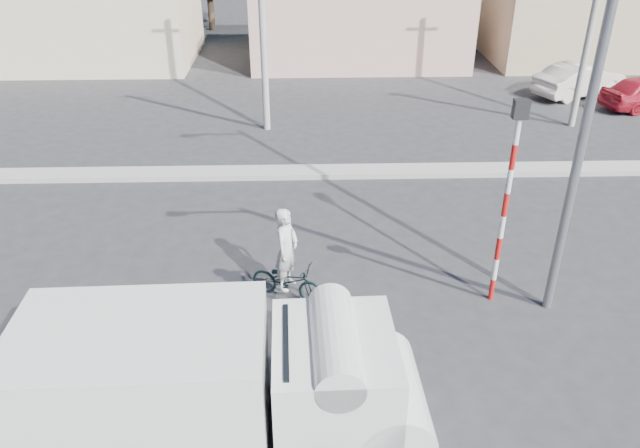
{
  "coord_description": "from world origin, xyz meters",
  "views": [
    {
      "loc": [
        -0.75,
        -9.21,
        7.79
      ],
      "look_at": [
        -0.39,
        2.54,
        1.3
      ],
      "focal_mm": 35.0,
      "sensor_mm": 36.0,
      "label": 1
    }
  ],
  "objects_px": {
    "cyclist": "(287,261)",
    "traffic_pole": "(508,189)",
    "truck": "(224,386)",
    "streetlight": "(588,70)",
    "car_cream": "(580,80)",
    "bicycle": "(288,281)"
  },
  "relations": [
    {
      "from": "cyclist",
      "to": "traffic_pole",
      "type": "bearing_deg",
      "value": -67.98
    },
    {
      "from": "truck",
      "to": "traffic_pole",
      "type": "height_order",
      "value": "traffic_pole"
    },
    {
      "from": "traffic_pole",
      "to": "truck",
      "type": "bearing_deg",
      "value": -143.06
    },
    {
      "from": "traffic_pole",
      "to": "streetlight",
      "type": "bearing_deg",
      "value": -17.73
    },
    {
      "from": "truck",
      "to": "traffic_pole",
      "type": "distance_m",
      "value": 6.56
    },
    {
      "from": "traffic_pole",
      "to": "cyclist",
      "type": "bearing_deg",
      "value": 177.74
    },
    {
      "from": "car_cream",
      "to": "streetlight",
      "type": "distance_m",
      "value": 16.33
    },
    {
      "from": "cyclist",
      "to": "traffic_pole",
      "type": "relative_size",
      "value": 0.42
    },
    {
      "from": "cyclist",
      "to": "car_cream",
      "type": "height_order",
      "value": "cyclist"
    },
    {
      "from": "bicycle",
      "to": "car_cream",
      "type": "xyz_separation_m",
      "value": [
        11.71,
        13.89,
        0.23
      ]
    },
    {
      "from": "bicycle",
      "to": "cyclist",
      "type": "distance_m",
      "value": 0.48
    },
    {
      "from": "truck",
      "to": "car_cream",
      "type": "relative_size",
      "value": 1.49
    },
    {
      "from": "cyclist",
      "to": "streetlight",
      "type": "height_order",
      "value": "streetlight"
    },
    {
      "from": "cyclist",
      "to": "traffic_pole",
      "type": "xyz_separation_m",
      "value": [
        4.3,
        -0.17,
        1.69
      ]
    },
    {
      "from": "traffic_pole",
      "to": "streetlight",
      "type": "height_order",
      "value": "streetlight"
    },
    {
      "from": "bicycle",
      "to": "streetlight",
      "type": "distance_m",
      "value": 6.94
    },
    {
      "from": "truck",
      "to": "traffic_pole",
      "type": "bearing_deg",
      "value": 35.44
    },
    {
      "from": "cyclist",
      "to": "car_cream",
      "type": "distance_m",
      "value": 18.17
    },
    {
      "from": "bicycle",
      "to": "cyclist",
      "type": "xyz_separation_m",
      "value": [
        0.0,
        0.0,
        0.48
      ]
    },
    {
      "from": "bicycle",
      "to": "truck",
      "type": "bearing_deg",
      "value": -167.54
    },
    {
      "from": "truck",
      "to": "bicycle",
      "type": "xyz_separation_m",
      "value": [
        0.85,
        4.04,
        -0.91
      ]
    },
    {
      "from": "truck",
      "to": "bicycle",
      "type": "relative_size",
      "value": 3.62
    }
  ]
}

